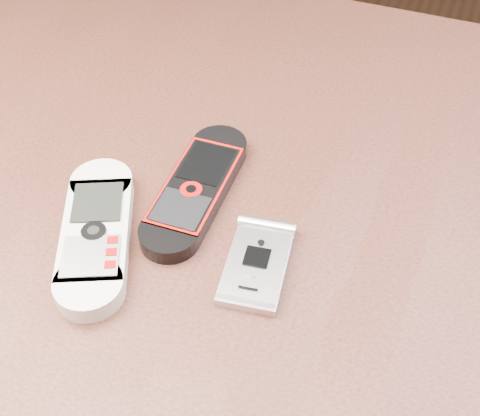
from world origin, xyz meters
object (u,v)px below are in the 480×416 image
Objects in this scene: nokia_white at (96,233)px; nokia_black_red at (196,188)px; motorola_razr at (256,264)px; table at (235,287)px.

nokia_white is 0.10m from nokia_black_red.
nokia_white is 1.79× the size of motorola_razr.
nokia_black_red is at bearing 30.53° from nokia_white.
nokia_white is at bearing -144.76° from table.
nokia_black_red is at bearing 134.52° from motorola_razr.
motorola_razr is at bearing -39.18° from nokia_black_red.
nokia_black_red reaches higher than motorola_razr.
motorola_razr is (0.14, 0.02, -0.00)m from nokia_white.
nokia_black_red is 0.10m from motorola_razr.
nokia_white reaches higher than table.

